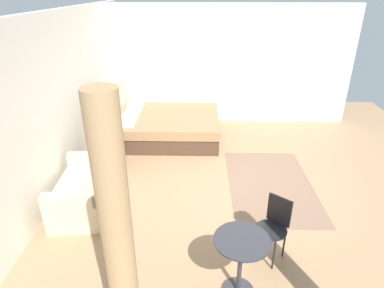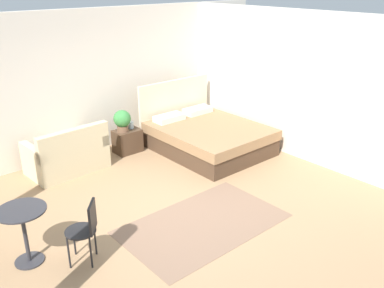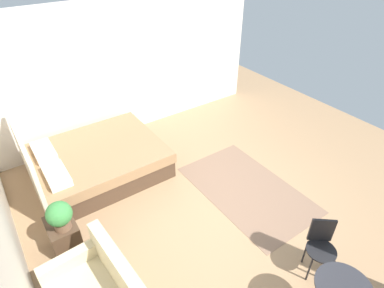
# 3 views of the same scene
# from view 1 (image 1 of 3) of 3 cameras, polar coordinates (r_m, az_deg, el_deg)

# --- Properties ---
(ground_plane) EXTENTS (9.33, 8.96, 0.02)m
(ground_plane) POSITION_cam_1_polar(r_m,az_deg,el_deg) (5.69, 7.76, -7.57)
(ground_plane) COLOR #9E7A56
(wall_back) EXTENTS (9.33, 0.12, 2.78)m
(wall_back) POSITION_cam_1_polar(r_m,az_deg,el_deg) (5.53, -23.76, 5.60)
(wall_back) COLOR silver
(wall_back) RESTS_ON ground
(wall_right) EXTENTS (0.12, 5.96, 2.78)m
(wall_right) POSITION_cam_1_polar(r_m,az_deg,el_deg) (8.10, 6.07, 13.48)
(wall_right) COLOR silver
(wall_right) RESTS_ON ground
(area_rug) EXTENTS (2.34, 1.41, 0.01)m
(area_rug) POSITION_cam_1_polar(r_m,az_deg,el_deg) (5.87, 13.49, -6.82)
(area_rug) COLOR #7F604C
(area_rug) RESTS_ON ground
(bed) EXTENTS (1.84, 2.25, 1.27)m
(bed) POSITION_cam_1_polar(r_m,az_deg,el_deg) (7.33, -4.77, 3.26)
(bed) COLOR #473323
(bed) RESTS_ON ground
(couch) EXTENTS (1.38, 0.91, 0.88)m
(couch) POSITION_cam_1_polar(r_m,az_deg,el_deg) (5.27, -17.48, -7.61)
(couch) COLOR beige
(couch) RESTS_ON ground
(nightstand) EXTENTS (0.52, 0.38, 0.47)m
(nightstand) POSITION_cam_1_polar(r_m,az_deg,el_deg) (6.39, -14.41, -1.72)
(nightstand) COLOR #473323
(nightstand) RESTS_ON ground
(potted_plant) EXTENTS (0.34, 0.34, 0.44)m
(potted_plant) POSITION_cam_1_polar(r_m,az_deg,el_deg) (6.09, -14.94, 1.82)
(potted_plant) COLOR brown
(potted_plant) RESTS_ON nightstand
(vase) EXTENTS (0.11, 0.11, 0.14)m
(vase) POSITION_cam_1_polar(r_m,az_deg,el_deg) (6.37, -14.67, 1.22)
(vase) COLOR silver
(vase) RESTS_ON nightstand
(balcony_table) EXTENTS (0.60, 0.60, 0.75)m
(balcony_table) POSITION_cam_1_polar(r_m,az_deg,el_deg) (3.69, 8.50, -18.85)
(balcony_table) COLOR #2D2D33
(balcony_table) RESTS_ON ground
(cafe_chair_near_window) EXTENTS (0.54, 0.54, 0.83)m
(cafe_chair_near_window) POSITION_cam_1_polar(r_m,az_deg,el_deg) (4.21, 14.25, -13.16)
(cafe_chair_near_window) COLOR black
(cafe_chair_near_window) RESTS_ON ground
(curtain_right) EXTENTS (0.23, 0.23, 2.58)m
(curtain_right) POSITION_cam_1_polar(r_m,az_deg,el_deg) (2.62, -12.45, -18.64)
(curtain_right) COLOR tan
(curtain_right) RESTS_ON ground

